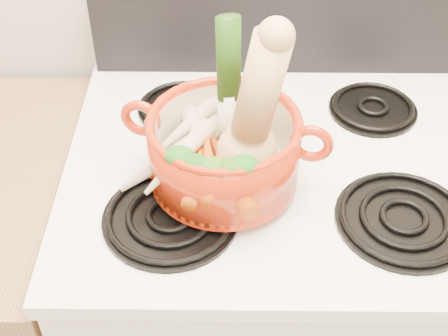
{
  "coord_description": "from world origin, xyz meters",
  "views": [
    {
      "loc": [
        -0.1,
        0.54,
        1.7
      ],
      "look_at": [
        -0.1,
        1.3,
        1.01
      ],
      "focal_mm": 50.0,
      "sensor_mm": 36.0,
      "label": 1
    }
  ],
  "objects_px": {
    "dutch_oven": "(224,150)",
    "leek": "(229,87)",
    "squash": "(248,109)",
    "stove_body": "(268,313)"
  },
  "relations": [
    {
      "from": "dutch_oven",
      "to": "leek",
      "type": "bearing_deg",
      "value": 94.67
    },
    {
      "from": "dutch_oven",
      "to": "squash",
      "type": "distance_m",
      "value": 0.1
    },
    {
      "from": "dutch_oven",
      "to": "squash",
      "type": "height_order",
      "value": "squash"
    },
    {
      "from": "squash",
      "to": "leek",
      "type": "distance_m",
      "value": 0.06
    },
    {
      "from": "leek",
      "to": "stove_body",
      "type": "bearing_deg",
      "value": 0.73
    },
    {
      "from": "stove_body",
      "to": "squash",
      "type": "relative_size",
      "value": 3.54
    },
    {
      "from": "dutch_oven",
      "to": "leek",
      "type": "xyz_separation_m",
      "value": [
        0.01,
        0.05,
        0.09
      ]
    },
    {
      "from": "squash",
      "to": "leek",
      "type": "bearing_deg",
      "value": 93.9
    },
    {
      "from": "stove_body",
      "to": "dutch_oven",
      "type": "bearing_deg",
      "value": -143.43
    },
    {
      "from": "stove_body",
      "to": "dutch_oven",
      "type": "xyz_separation_m",
      "value": [
        -0.1,
        -0.08,
        0.57
      ]
    }
  ]
}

